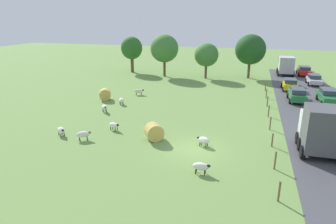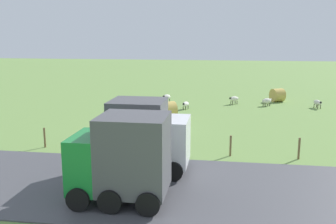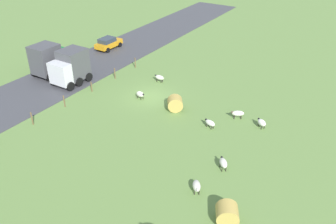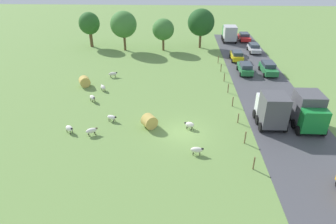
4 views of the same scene
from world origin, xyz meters
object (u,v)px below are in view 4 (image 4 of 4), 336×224
(car_0, at_px, (237,55))
(truck_2, at_px, (309,111))
(sheep_2, at_px, (197,150))
(sheep_5, at_px, (189,125))
(sheep_0, at_px, (92,98))
(sheep_3, at_px, (112,117))
(hay_bale_1, at_px, (85,81))
(tree_1, at_px, (163,29))
(tree_0, at_px, (123,24))
(sheep_1, at_px, (91,131))
(sheep_4, at_px, (69,128))
(car_4, at_px, (254,48))
(truck_1, at_px, (272,109))
(car_1, at_px, (268,68))
(tree_2, at_px, (201,22))
(hay_bale_0, at_px, (149,121))
(sheep_6, at_px, (113,74))
(car_3, at_px, (245,68))
(tree_3, at_px, (89,24))
(car_5, at_px, (244,37))
(sheep_7, at_px, (103,87))

(car_0, bearing_deg, truck_2, -80.36)
(sheep_2, distance_m, sheep_5, 4.41)
(sheep_0, distance_m, sheep_3, 5.66)
(hay_bale_1, height_order, tree_1, tree_1)
(sheep_3, distance_m, tree_0, 26.35)
(hay_bale_1, bearing_deg, car_0, 27.21)
(sheep_1, height_order, sheep_4, sheep_1)
(sheep_5, bearing_deg, car_4, 65.15)
(sheep_0, xyz_separation_m, sheep_5, (11.67, -5.80, -0.06))
(car_4, bearing_deg, sheep_1, -128.12)
(truck_1, distance_m, car_1, 15.52)
(tree_2, bearing_deg, sheep_1, -112.09)
(car_0, bearing_deg, sheep_3, -129.07)
(sheep_4, relative_size, tree_1, 0.19)
(sheep_2, xyz_separation_m, hay_bale_0, (-4.71, 4.50, 0.20))
(sheep_6, bearing_deg, sheep_1, -86.26)
(tree_1, relative_size, tree_2, 0.81)
(sheep_5, xyz_separation_m, car_3, (8.69, 15.89, 0.41))
(tree_3, bearing_deg, car_0, -15.27)
(sheep_0, bearing_deg, car_3, 26.38)
(tree_1, height_order, car_0, tree_1)
(sheep_1, xyz_separation_m, truck_1, (18.24, 2.57, 1.42))
(sheep_3, bearing_deg, car_0, 50.93)
(sheep_3, bearing_deg, car_1, 35.89)
(car_5, bearing_deg, car_4, -87.60)
(sheep_7, height_order, hay_bale_1, hay_bale_1)
(sheep_3, relative_size, hay_bale_0, 0.82)
(sheep_6, bearing_deg, sheep_7, -94.19)
(sheep_0, height_order, car_1, car_1)
(sheep_2, xyz_separation_m, truck_2, (11.50, 5.08, 1.43))
(sheep_0, distance_m, sheep_1, 7.60)
(car_0, height_order, car_1, car_1)
(hay_bale_0, height_order, car_5, car_5)
(car_5, bearing_deg, tree_0, -162.57)
(sheep_7, distance_m, tree_3, 21.63)
(sheep_1, height_order, tree_2, tree_2)
(sheep_3, bearing_deg, tree_1, 80.84)
(sheep_3, xyz_separation_m, tree_3, (-9.70, 27.92, 3.87))
(truck_1, height_order, truck_2, truck_2)
(sheep_3, xyz_separation_m, tree_1, (4.20, 26.05, 3.35))
(sheep_0, distance_m, tree_0, 21.66)
(truck_1, bearing_deg, car_5, 83.87)
(sheep_5, height_order, sheep_7, sheep_7)
(sheep_4, height_order, hay_bale_1, hay_bale_1)
(sheep_1, xyz_separation_m, sheep_3, (1.45, 2.77, -0.03))
(car_3, bearing_deg, car_0, 92.35)
(sheep_1, distance_m, tree_1, 29.56)
(sheep_3, xyz_separation_m, car_0, (16.79, 20.69, 0.41))
(sheep_7, xyz_separation_m, car_4, (23.49, 17.66, 0.32))
(sheep_5, distance_m, truck_2, 12.15)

